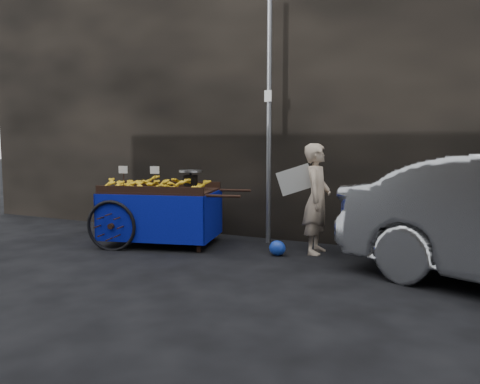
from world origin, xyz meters
The scene contains 6 objects.
ground centered at (0.00, 0.00, 0.00)m, with size 80.00×80.00×0.00m, color black.
building_wall centered at (0.39, 2.60, 2.50)m, with size 13.50×2.00×5.00m.
street_pole centered at (0.30, 1.30, 2.01)m, with size 0.12×0.10×4.00m.
banana_cart centered at (-1.29, 0.43, 0.81)m, with size 2.59×1.62×1.31m.
vendor centered at (1.23, 0.91, 0.82)m, with size 0.79×0.62×1.64m.
plastic_bag centered at (0.77, 0.50, 0.11)m, with size 0.25×0.20×0.23m, color #1636A9.
Camera 1 is at (3.17, -5.82, 1.65)m, focal length 35.00 mm.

